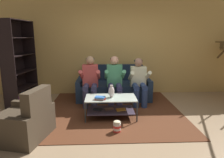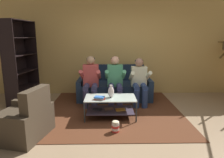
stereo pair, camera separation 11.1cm
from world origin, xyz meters
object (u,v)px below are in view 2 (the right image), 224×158
(person_seated_right, at_px, (139,80))
(popcorn_tub, at_px, (115,126))
(book_stack, at_px, (100,98))
(person_seated_left, at_px, (91,79))
(bookshelf, at_px, (19,71))
(vase, at_px, (111,92))
(couch, at_px, (114,88))
(armchair, at_px, (22,121))
(coffee_table, at_px, (110,104))
(person_seated_middle, at_px, (115,79))

(person_seated_right, xyz_separation_m, popcorn_tub, (-0.65, -1.51, -0.53))
(book_stack, bearing_deg, person_seated_left, 105.06)
(bookshelf, bearing_deg, person_seated_left, -4.09)
(vase, xyz_separation_m, popcorn_tub, (0.07, -0.69, -0.45))
(couch, relative_size, vase, 7.48)
(person_seated_right, distance_m, bookshelf, 3.00)
(person_seated_left, xyz_separation_m, vase, (0.49, -0.82, -0.10))
(bookshelf, distance_m, armchair, 2.00)
(armchair, bearing_deg, person_seated_right, 36.22)
(person_seated_left, relative_size, vase, 4.62)
(coffee_table, height_order, popcorn_tub, coffee_table)
(armchair, bearing_deg, book_stack, 28.18)
(vase, height_order, bookshelf, bookshelf)
(book_stack, xyz_separation_m, bookshelf, (-2.04, 1.08, 0.36))
(person_seated_left, height_order, popcorn_tub, person_seated_left)
(person_seated_right, bearing_deg, vase, -131.44)
(person_seated_middle, xyz_separation_m, coffee_table, (-0.13, -0.82, -0.37))
(popcorn_tub, bearing_deg, vase, 95.64)
(person_seated_left, height_order, person_seated_middle, person_seated_left)
(person_seated_middle, xyz_separation_m, armchair, (-1.63, -1.64, -0.39))
(person_seated_right, xyz_separation_m, bookshelf, (-2.99, 0.13, 0.19))
(book_stack, distance_m, popcorn_tub, 0.73)
(person_seated_middle, xyz_separation_m, bookshelf, (-2.39, 0.13, 0.17))
(person_seated_left, xyz_separation_m, popcorn_tub, (0.56, -1.51, -0.56))
(couch, xyz_separation_m, person_seated_middle, (-0.00, -0.55, 0.37))
(person_seated_left, distance_m, armchair, 1.97)
(coffee_table, relative_size, armchair, 1.03)
(person_seated_left, xyz_separation_m, book_stack, (0.26, -0.95, -0.20))
(person_seated_middle, bearing_deg, couch, 90.00)
(person_seated_left, distance_m, popcorn_tub, 1.70)
(coffee_table, height_order, vase, vase)
(person_seated_right, bearing_deg, couch, 137.14)
(person_seated_right, bearing_deg, coffee_table, -131.97)
(couch, distance_m, bookshelf, 2.49)
(bookshelf, bearing_deg, popcorn_tub, -34.94)
(person_seated_right, relative_size, armchair, 1.13)
(couch, bearing_deg, armchair, -126.58)
(book_stack, bearing_deg, couch, 77.04)
(couch, bearing_deg, bookshelf, -169.89)
(vase, height_order, book_stack, vase)
(person_seated_middle, relative_size, bookshelf, 0.58)
(person_seated_right, bearing_deg, person_seated_left, 179.76)
(couch, distance_m, popcorn_tub, 2.07)
(couch, xyz_separation_m, armchair, (-1.63, -2.19, -0.02))
(armchair, bearing_deg, vase, 28.51)
(coffee_table, relative_size, popcorn_tub, 4.82)
(person_seated_right, bearing_deg, person_seated_middle, 179.56)
(couch, xyz_separation_m, book_stack, (-0.35, -1.51, 0.18))
(vase, bearing_deg, coffee_table, -174.27)
(couch, height_order, bookshelf, bookshelf)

